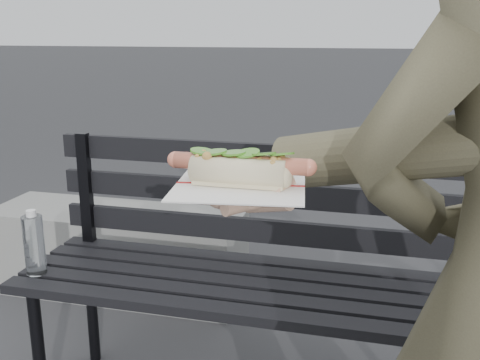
% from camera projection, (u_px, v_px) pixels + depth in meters
% --- Properties ---
extents(park_bench, '(1.50, 0.44, 0.88)m').
position_uv_depth(park_bench, '(255.00, 260.00, 1.78)').
color(park_bench, black).
rests_on(park_bench, ground).
extents(concrete_block, '(1.20, 0.40, 0.40)m').
position_uv_depth(concrete_block, '(118.00, 251.00, 2.70)').
color(concrete_block, slate).
rests_on(concrete_block, ground).
extents(held_hotdog, '(0.64, 0.31, 0.20)m').
position_uv_depth(held_hotdog, '(385.00, 157.00, 0.83)').
color(held_hotdog, '#47422F').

